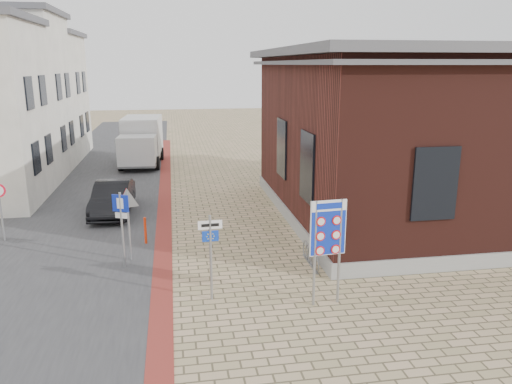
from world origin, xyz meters
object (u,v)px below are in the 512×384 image
object	(u,v)px
essen_sign	(211,245)
sedan	(113,198)
bollard	(145,231)
border_sign	(328,230)
parking_sign	(121,217)
box_truck	(141,141)

from	to	relation	value
essen_sign	sedan	bearing A→B (deg)	108.54
bollard	essen_sign	bearing A→B (deg)	-67.45
border_sign	essen_sign	xyz separation A→B (m)	(-2.97, 0.76, -0.49)
parking_sign	bollard	xyz separation A→B (m)	(0.57, 2.03, -1.16)
essen_sign	parking_sign	world-z (taller)	parking_sign
box_truck	border_sign	xyz separation A→B (m)	(5.77, -20.29, 0.54)
border_sign	essen_sign	distance (m)	3.10
bollard	border_sign	bearing A→B (deg)	-47.96
sedan	parking_sign	xyz separation A→B (m)	(0.95, -6.04, 0.97)
box_truck	border_sign	world-z (taller)	box_truck
border_sign	parking_sign	distance (m)	6.49
essen_sign	bollard	world-z (taller)	essen_sign
sedan	box_truck	size ratio (longest dim) A/B	0.72
border_sign	bollard	xyz separation A→B (m)	(-4.92, 5.46, -1.57)
border_sign	parking_sign	world-z (taller)	border_sign
essen_sign	bollard	distance (m)	5.20
sedan	box_truck	bearing A→B (deg)	89.04
box_truck	essen_sign	world-z (taller)	box_truck
border_sign	bollard	size ratio (longest dim) A/B	2.93
parking_sign	box_truck	bearing A→B (deg)	115.01
sedan	border_sign	world-z (taller)	border_sign
sedan	border_sign	bearing A→B (deg)	-53.12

